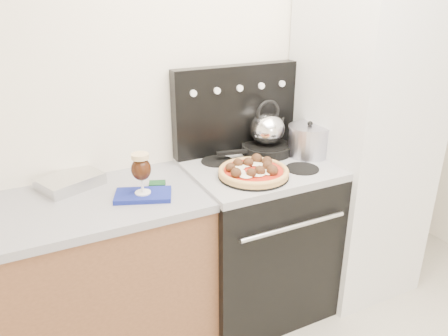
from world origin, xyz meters
TOP-DOWN VIEW (x-y plane):
  - room_shell at (0.00, 0.29)m, footprint 3.52×3.01m
  - base_cabinet at (-1.02, 1.20)m, footprint 1.45×0.60m
  - countertop at (-1.02, 1.20)m, footprint 1.48×0.63m
  - stove_body at (0.08, 1.18)m, footprint 0.76×0.65m
  - cooktop at (0.08, 1.18)m, footprint 0.76×0.65m
  - backguard at (0.08, 1.45)m, footprint 0.76×0.08m
  - fridge at (0.78, 1.15)m, footprint 0.64×0.68m
  - foil_sheet at (-0.88, 1.40)m, footprint 0.34×0.30m
  - oven_mitt at (-0.59, 1.12)m, footprint 0.30×0.24m
  - beer_glass at (-0.59, 1.12)m, footprint 0.11×0.11m
  - pizza_pan at (-0.03, 1.05)m, footprint 0.45×0.45m
  - pizza at (-0.03, 1.05)m, footprint 0.36×0.36m
  - skillet at (0.22, 1.32)m, footprint 0.34×0.34m
  - tea_kettle at (0.22, 1.32)m, footprint 0.25×0.25m
  - stock_pot at (0.41, 1.18)m, footprint 0.29×0.29m

SIDE VIEW (x-z plane):
  - base_cabinet at x=-1.02m, z-range 0.00..0.86m
  - stove_body at x=0.08m, z-range 0.00..0.88m
  - countertop at x=-1.02m, z-range 0.86..0.90m
  - cooktop at x=0.08m, z-range 0.88..0.92m
  - oven_mitt at x=-0.59m, z-range 0.90..0.92m
  - pizza_pan at x=-0.03m, z-range 0.92..0.93m
  - foil_sheet at x=-0.88m, z-range 0.90..0.96m
  - skillet at x=0.22m, z-range 0.92..0.97m
  - fridge at x=0.78m, z-range 0.00..1.90m
  - pizza at x=-0.03m, z-range 0.93..0.98m
  - stock_pot at x=0.41m, z-range 0.92..1.09m
  - beer_glass at x=-0.59m, z-range 0.92..1.12m
  - tea_kettle at x=0.22m, z-range 0.97..1.19m
  - backguard at x=0.08m, z-range 0.92..1.42m
  - room_shell at x=0.00m, z-range -0.01..2.51m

